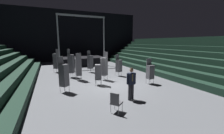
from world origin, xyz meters
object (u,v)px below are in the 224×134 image
Objects in this scene: stage_riser at (81,61)px; chair_stack_front_left at (98,72)px; chair_stack_mid_right at (71,63)px; chair_stack_mid_centre at (78,67)px; chair_stack_aisle_left at (64,75)px; chair_stack_rear_right at (56,61)px; chair_stack_mid_left at (90,62)px; chair_stack_rear_centre at (150,71)px; chair_stack_front_right at (104,66)px; loose_chair_near_man at (116,101)px; chair_stack_rear_left at (119,65)px; man_with_tie at (131,82)px.

stage_riser is 3.17× the size of chair_stack_front_left.
chair_stack_mid_right reaches higher than chair_stack_front_left.
chair_stack_mid_centre is (-1.05, 1.90, 0.13)m from chair_stack_front_left.
chair_stack_mid_right is 3.89m from chair_stack_aisle_left.
chair_stack_front_left is at bearing -60.66° from chair_stack_mid_centre.
chair_stack_mid_right is at bearing -119.00° from chair_stack_rear_right.
chair_stack_front_left is 4.59m from chair_stack_mid_left.
chair_stack_rear_right is (-2.54, 5.94, 0.21)m from chair_stack_front_left.
chair_stack_rear_right is at bearing -131.59° from stage_riser.
chair_stack_front_right is at bearing -40.49° from chair_stack_rear_centre.
chair_stack_aisle_left is at bearing 18.38° from chair_stack_mid_right.
chair_stack_front_left is at bearing 132.94° from loose_chair_near_man.
chair_stack_rear_left is 5.62m from chair_stack_aisle_left.
chair_stack_mid_centre is (-1.79, 5.19, 0.11)m from man_with_tie.
chair_stack_front_right is at bearing 125.89° from loose_chair_near_man.
chair_stack_aisle_left is at bearing -106.97° from stage_riser.
chair_stack_mid_right reaches higher than chair_stack_front_right.
chair_stack_front_right is 3.43m from chair_stack_mid_left.
man_with_tie is 4.13m from chair_stack_aisle_left.
chair_stack_rear_right is at bearing -125.96° from chair_stack_mid_right.
chair_stack_mid_centre is at bearing -23.60° from chair_stack_rear_left.
stage_riser reaches higher than loose_chair_near_man.
chair_stack_front_left is 4.35m from loose_chair_near_man.
chair_stack_mid_right is at bearing 4.83° from chair_stack_mid_left.
chair_stack_rear_centre is at bearing 87.77° from chair_stack_mid_left.
chair_stack_front_left is at bearing 52.86° from chair_stack_mid_left.
chair_stack_aisle_left is (-5.99, 0.62, 0.17)m from chair_stack_rear_centre.
chair_stack_mid_left is 1.13× the size of chair_stack_rear_left.
chair_stack_front_right is at bearing -95.43° from man_with_tie.
chair_stack_mid_centre reaches higher than chair_stack_rear_centre.
chair_stack_mid_left is 6.00m from chair_stack_aisle_left.
loose_chair_near_man is at bearing 39.04° from chair_stack_mid_right.
chair_stack_front_right reaches higher than loose_chair_near_man.
chair_stack_rear_right reaches higher than chair_stack_mid_left.
chair_stack_front_right is 1.92m from chair_stack_rear_left.
chair_stack_mid_right is 3.00m from chair_stack_rear_right.
chair_stack_rear_centre is (2.84, 2.05, -0.06)m from man_with_tie.
chair_stack_mid_centre is at bearing 51.70° from chair_stack_front_left.
chair_stack_mid_left is at bearing -162.71° from chair_stack_aisle_left.
chair_stack_mid_right is at bearing 15.19° from chair_stack_front_right.
chair_stack_mid_right is (-1.45, 3.14, 0.25)m from chair_stack_front_left.
chair_stack_front_left is at bearing 152.28° from chair_stack_aisle_left.
chair_stack_rear_right is (-5.12, 3.99, 0.21)m from chair_stack_rear_left.
chair_stack_rear_right is at bearing 1.57° from chair_stack_front_right.
chair_stack_front_left is 3.47m from chair_stack_mid_right.
stage_riser is 5.07m from chair_stack_mid_left.
chair_stack_rear_left is at bearing -72.07° from chair_stack_rear_centre.
chair_stack_front_right is at bearing -21.65° from chair_stack_mid_centre.
chair_stack_mid_centre reaches higher than man_with_tie.
man_with_tie is 6.80m from chair_stack_mid_right.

